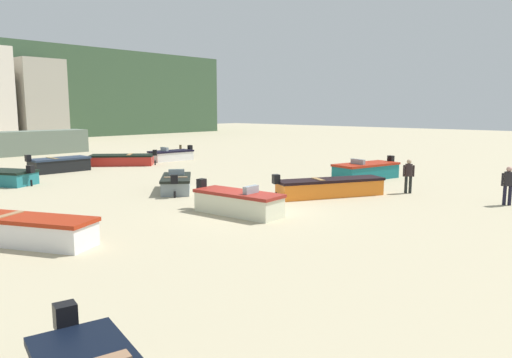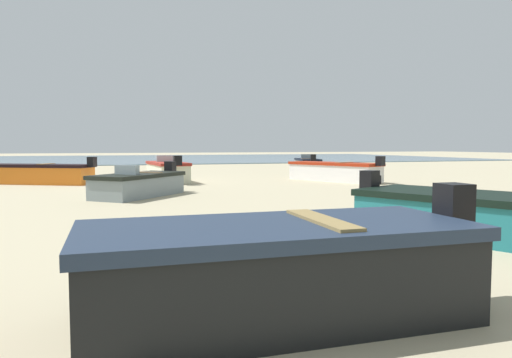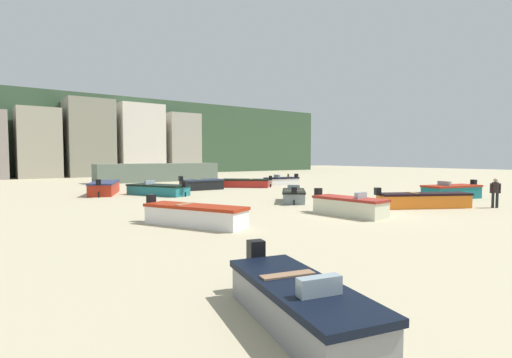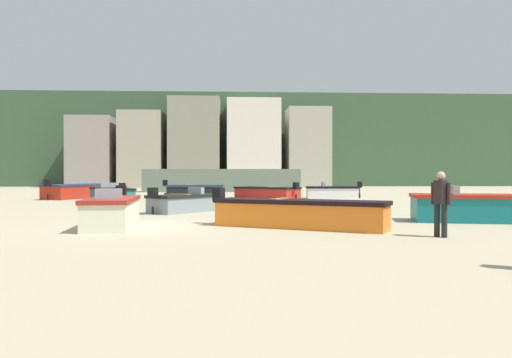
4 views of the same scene
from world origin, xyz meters
The scene contains 20 objects.
ground_plane centered at (0.00, 0.00, 0.00)m, with size 160.00×160.00×0.00m, color tan.
headland_hill centered at (0.00, 66.00, 6.22)m, with size 90.00×32.00×12.43m, color #365036.
harbor_pier centered at (1.83, 30.00, 1.02)m, with size 14.04×2.40×2.05m, color slate.
townhouse_centre_left centered at (-8.33, 46.78, 4.62)m, with size 5.18×5.56×9.24m, color #A29A86.
townhouse_centre_right centered at (-1.88, 46.96, 5.48)m, with size 6.20×5.92×10.95m, color gray.
townhouse_right centered at (5.38, 47.04, 5.40)m, with size 6.52×6.09×10.80m, color silver.
townhouse_far_right centered at (12.19, 46.56, 4.91)m, with size 5.18×5.13×9.81m, color #A8A191.
boat_grey_0 centered at (-10.80, -7.58, 0.38)m, with size 2.01×3.84×1.04m.
boat_teal_1 centered at (10.71, 0.98, 0.46)m, with size 4.37×2.46×1.22m.
boat_black_2 centered at (0.37, 16.93, 0.46)m, with size 3.86×1.58×1.21m.
boat_teal_3 centered at (-4.36, 14.70, 0.40)m, with size 3.60×4.99×1.09m.
boat_grey_4 centered at (0.85, 5.73, 0.38)m, with size 3.19×3.40×1.05m.
boat_white_5 centered at (9.24, 16.99, 0.41)m, with size 3.66×1.75×1.10m.
boat_cream_6 centered at (-0.77, -0.06, 0.45)m, with size 1.58×3.89×1.19m.
boat_white_7 centered at (-7.94, 1.81, 0.43)m, with size 3.05×4.59×1.15m.
boat_red_8 centered at (-7.32, 17.82, 0.47)m, with size 3.48×5.28×1.25m.
boat_red_9 centered at (5.01, 17.07, 0.39)m, with size 4.33×4.15×1.07m.
boat_orange_10 centered at (4.68, -0.58, 0.42)m, with size 5.08×3.43×1.14m.
mooring_post_near_water centered at (11.41, 18.52, 0.51)m, with size 0.20×0.20×1.02m, color #483C25.
beach_walker_foreground centered at (7.89, -2.85, 0.95)m, with size 0.47×0.49×1.62m.
Camera 3 is at (-14.98, -12.16, 2.77)m, focal length 27.05 mm.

